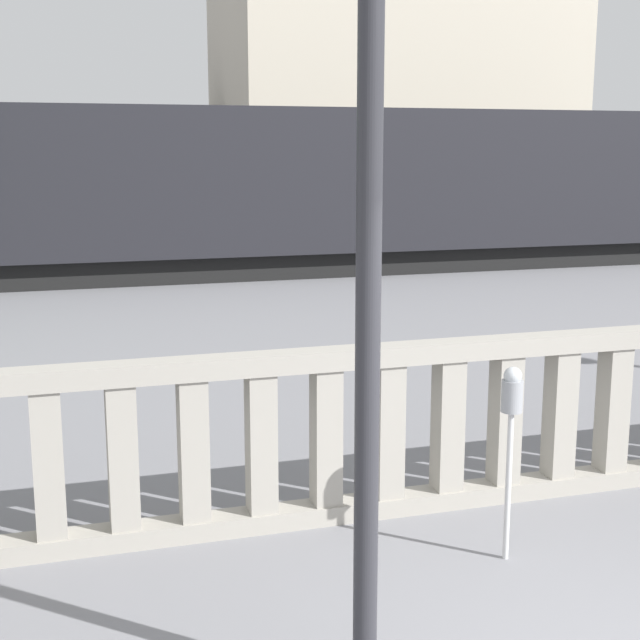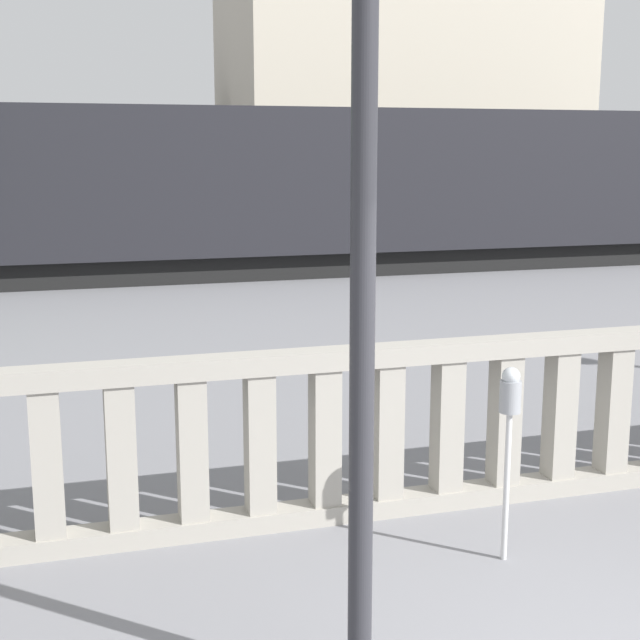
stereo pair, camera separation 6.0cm
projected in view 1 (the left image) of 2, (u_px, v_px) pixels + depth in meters
name	position (u px, v px, depth m)	size (l,w,h in m)	color
balustrade	(448.00, 425.00, 6.80)	(16.54, 0.24, 1.31)	#9E998E
parking_meter	(512.00, 411.00, 5.83)	(0.14, 0.14, 1.33)	silver
train_near	(272.00, 189.00, 19.37)	(29.84, 2.67, 4.16)	black
train_far	(133.00, 168.00, 30.52)	(25.34, 2.81, 4.58)	black
building_block	(392.00, 57.00, 30.90)	(11.74, 6.74, 11.72)	beige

